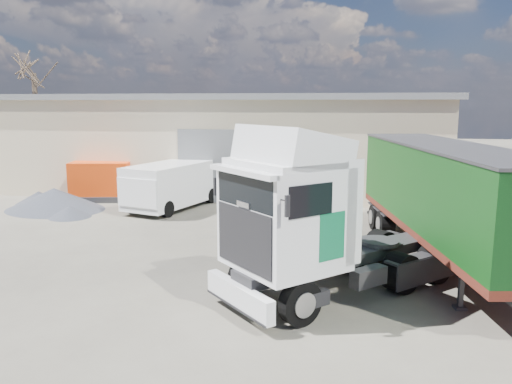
% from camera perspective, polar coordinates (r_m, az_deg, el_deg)
% --- Properties ---
extents(ground, '(120.00, 120.00, 0.00)m').
position_cam_1_polar(ground, '(14.86, -6.02, -8.92)').
color(ground, '#2B2923').
rests_on(ground, ground).
extents(warehouse, '(30.60, 12.60, 5.42)m').
position_cam_1_polar(warehouse, '(31.19, -8.91, 5.97)').
color(warehouse, beige).
rests_on(warehouse, ground).
extents(bare_tree, '(4.00, 4.00, 9.60)m').
position_cam_1_polar(bare_tree, '(40.13, -24.18, 13.63)').
color(bare_tree, '#382B21').
rests_on(bare_tree, ground).
extents(tractor_unit, '(6.29, 6.15, 4.35)m').
position_cam_1_polar(tractor_unit, '(12.30, 6.35, -4.07)').
color(tractor_unit, black).
rests_on(tractor_unit, ground).
extents(box_trailer, '(4.14, 11.17, 3.63)m').
position_cam_1_polar(box_trailer, '(16.01, 20.68, 0.05)').
color(box_trailer, '#2D2D30').
rests_on(box_trailer, ground).
extents(panel_van, '(3.48, 5.53, 2.11)m').
position_cam_1_polar(panel_van, '(23.38, -9.79, 0.73)').
color(panel_van, black).
rests_on(panel_van, ground).
extents(orange_skip, '(3.44, 2.51, 1.95)m').
position_cam_1_polar(orange_skip, '(26.46, -17.16, 0.97)').
color(orange_skip, '#2D2D30').
rests_on(orange_skip, ground).
extents(gravel_heap, '(5.77, 5.75, 1.00)m').
position_cam_1_polar(gravel_heap, '(24.86, -22.11, -0.78)').
color(gravel_heap, '#21232C').
rests_on(gravel_heap, ground).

